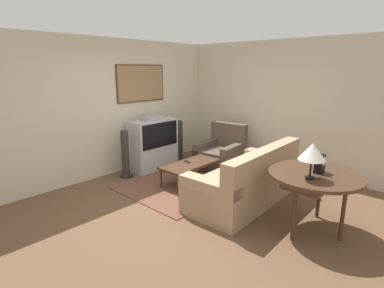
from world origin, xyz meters
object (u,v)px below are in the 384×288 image
couch (247,183)px  table_lamp (312,152)px  speaker_tower_left (125,155)px  speaker_tower_right (179,142)px  coffee_table (190,165)px  mantel_clock (320,164)px  armchair (221,154)px  tv (153,144)px  console_table (315,178)px

couch → table_lamp: table_lamp is taller
speaker_tower_left → speaker_tower_right: 1.51m
coffee_table → mantel_clock: (-0.07, -2.38, 0.57)m
table_lamp → speaker_tower_right: bearing=70.6°
coffee_table → armchair: bearing=7.5°
couch → coffee_table: couch is taller
armchair → mantel_clock: mantel_clock is taller
coffee_table → speaker_tower_left: 1.32m
couch → speaker_tower_left: 2.48m
couch → mantel_clock: mantel_clock is taller
couch → speaker_tower_right: 2.55m
mantel_clock → speaker_tower_left: bearing=99.2°
speaker_tower_left → coffee_table: bearing=-60.6°
tv → console_table: 3.57m
coffee_table → table_lamp: table_lamp is taller
armchair → speaker_tower_right: speaker_tower_right is taller
speaker_tower_right → tv: bearing=177.1°
speaker_tower_right → coffee_table: bearing=-127.0°
armchair → coffee_table: (-1.18, -0.16, 0.06)m
couch → mantel_clock: 1.28m
coffee_table → speaker_tower_right: bearing=53.0°
couch → table_lamp: (-0.38, -1.13, 0.81)m
couch → console_table: 1.20m
table_lamp → speaker_tower_right: table_lamp is taller
coffee_table → table_lamp: bearing=-99.1°
couch → table_lamp: bearing=69.3°
tv → mantel_clock: size_ratio=4.83×
table_lamp → couch: bearing=71.3°
table_lamp → armchair: bearing=58.4°
armchair → speaker_tower_right: 1.05m
table_lamp → speaker_tower_left: table_lamp is taller
tv → couch: (-0.11, -2.43, -0.22)m
table_lamp → coffee_table: bearing=80.9°
console_table → speaker_tower_right: speaker_tower_right is taller
couch → speaker_tower_left: (-0.65, 2.39, 0.12)m
console_table → armchair: bearing=62.3°
couch → armchair: bearing=-131.9°
coffee_table → speaker_tower_right: size_ratio=1.23×
couch → speaker_tower_left: bearing=-76.8°
mantel_clock → armchair: bearing=63.7°
console_table → speaker_tower_left: speaker_tower_left is taller
table_lamp → mantel_clock: (0.31, -0.00, -0.22)m
tv → couch: size_ratio=0.55×
speaker_tower_left → couch: bearing=-74.8°
armchair → speaker_tower_left: 2.08m
speaker_tower_right → couch: bearing=-109.8°
couch → coffee_table: 1.25m
speaker_tower_left → console_table: bearing=-82.0°
console_table → mantel_clock: bearing=-10.2°
tv → speaker_tower_left: (-0.76, -0.04, -0.10)m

